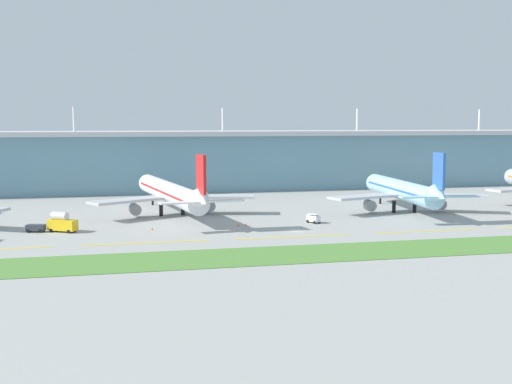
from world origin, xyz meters
The scene contains 14 objects.
ground_plane centered at (0.00, 0.00, 0.00)m, with size 600.00×600.00×0.00m, color #9E9E99.
terminal_building centered at (0.00, 104.40, 11.87)m, with size 288.00×34.00×32.32m.
airliner_near_middle centered at (-27.21, 34.96, 6.46)m, with size 48.35×72.09×18.90m.
airliner_far_middle centered at (40.92, 25.33, 6.44)m, with size 48.60×59.81×18.90m.
taxiway_stripe_mid_west centered at (-37.00, -8.01, 0.02)m, with size 28.00×0.70×0.04m, color yellow.
taxiway_stripe_centre centered at (-3.00, -8.01, 0.02)m, with size 28.00×0.70×0.04m, color yellow.
taxiway_stripe_mid_east centered at (31.00, -8.01, 0.02)m, with size 28.00×0.70×0.04m, color yellow.
grass_verge centered at (0.00, -27.67, 0.05)m, with size 300.00×18.00×0.10m, color #518438.
fuel_truck centered at (-56.13, 11.55, 2.26)m, with size 7.47×6.07×4.95m.
baggage_cart centered at (8.10, 10.78, 1.26)m, with size 3.34×4.02×2.48m.
pushback_tug centered at (-62.39, 12.95, 1.10)m, with size 4.87×3.46×1.85m.
safety_cone_left_wingtip centered at (-10.27, 10.89, 0.35)m, with size 0.56×0.56×0.70m, color orange.
safety_cone_nose_front centered at (-34.57, 9.21, 0.35)m, with size 0.56×0.56×0.70m, color orange.
safety_cone_right_wingtip centered at (-12.34, 10.74, 0.35)m, with size 0.56×0.56×0.70m, color orange.
Camera 1 is at (-46.18, -151.74, 26.56)m, focal length 45.55 mm.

